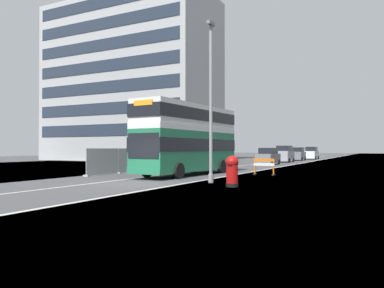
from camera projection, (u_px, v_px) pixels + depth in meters
The scene contains 13 objects.
ground at pixel (141, 185), 20.27m from camera, with size 140.00×280.00×0.10m.
double_decker_bus at pixel (189, 138), 27.04m from camera, with size 3.12×10.77×4.99m.
lamppost_foreground at pixel (211, 106), 20.91m from camera, with size 0.29×0.70×9.00m.
red_pillar_postbox at pixel (232, 170), 18.67m from camera, with size 0.65×0.65×1.56m.
roadworks_barrier at pixel (264, 165), 26.93m from camera, with size 1.55×0.51×1.18m.
construction_site_fence at pixel (165, 159), 34.48m from camera, with size 0.44×20.60×1.96m.
car_oncoming_near at pixel (268, 157), 43.78m from camera, with size 2.01×4.28×1.97m.
car_receding_mid at pixel (284, 154), 51.76m from camera, with size 2.07×4.11×2.29m.
car_receding_far at pixel (297, 154), 59.24m from camera, with size 2.08×3.95×2.06m.
car_far_side at pixel (312, 153), 65.55m from camera, with size 1.99×4.30×2.18m.
bare_tree_far_verge_near at pixel (208, 146), 56.31m from camera, with size 2.66×2.62×4.45m.
bare_tree_far_verge_mid at pixel (226, 145), 73.03m from camera, with size 2.90×2.63×5.42m.
backdrop_office_block at pixel (131, 83), 61.98m from camera, with size 27.82×13.54×25.58m.
Camera 1 is at (12.43, -16.61, 1.92)m, focal length 35.13 mm.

